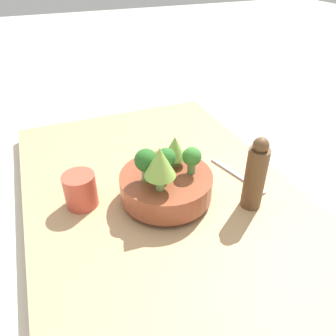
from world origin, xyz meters
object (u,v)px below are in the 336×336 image
(pepper_mill, at_px, (255,175))
(bowl, at_px, (168,185))
(cup, at_px, (80,190))
(fork, at_px, (237,175))

(pepper_mill, bearing_deg, bowl, 61.42)
(bowl, distance_m, cup, 0.21)
(cup, height_order, fork, cup)
(cup, distance_m, pepper_mill, 0.41)
(pepper_mill, distance_m, fork, 0.14)
(cup, relative_size, pepper_mill, 0.46)
(bowl, xyz_separation_m, fork, (0.02, -0.21, -0.04))
(pepper_mill, xyz_separation_m, fork, (0.11, -0.03, -0.08))
(bowl, height_order, pepper_mill, pepper_mill)
(fork, bearing_deg, pepper_mill, 163.84)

